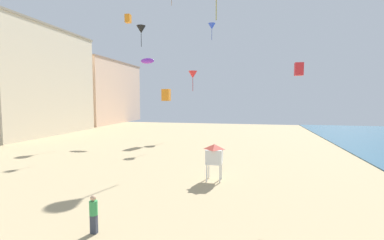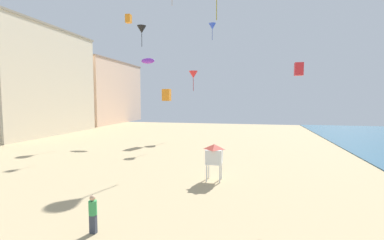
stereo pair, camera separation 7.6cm
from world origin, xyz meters
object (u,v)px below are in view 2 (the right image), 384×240
kite_blue_delta (212,26)px  kite_black_delta_2 (142,30)px  kite_purple_parafoil (148,61)px  kite_red_delta (193,75)px  kite_flyer (93,212)px  kite_red_box_2 (299,69)px  kite_orange_box (167,95)px  kite_orange_box_2 (128,19)px  lifeguard_stand (214,154)px

kite_blue_delta → kite_black_delta_2: (-10.56, -1.62, -0.28)m
kite_purple_parafoil → kite_red_delta: size_ratio=0.66×
kite_flyer → kite_red_box_2: size_ratio=2.08×
kite_black_delta_2 → kite_purple_parafoil: bearing=-49.5°
kite_orange_box → kite_red_delta: bearing=67.4°
kite_orange_box_2 → kite_black_delta_2: size_ratio=0.31×
kite_orange_box → kite_red_box_2: kite_red_box_2 is taller
kite_flyer → kite_red_box_2: (9.21, 8.07, 6.57)m
lifeguard_stand → kite_black_delta_2: bearing=113.9°
kite_orange_box_2 → kite_blue_delta: bearing=50.0°
kite_flyer → kite_red_delta: 31.73m
kite_orange_box → kite_black_delta_2: 12.25m
kite_blue_delta → kite_red_box_2: 26.15m
kite_orange_box → kite_red_delta: (2.40, 5.74, 3.15)m
kite_flyer → kite_purple_parafoil: kite_purple_parafoil is taller
kite_orange_box_2 → kite_purple_parafoil: (-0.20, 6.52, -4.08)m
kite_red_box_2 → kite_red_delta: size_ratio=0.26×
kite_red_box_2 → kite_red_delta: bearing=117.3°
kite_blue_delta → kite_purple_parafoil: 10.91m
kite_orange_box → kite_blue_delta: 13.08m
kite_flyer → lifeguard_stand: (3.93, 8.50, 0.92)m
kite_red_delta → kite_flyer: bearing=-85.6°
kite_flyer → kite_orange_box_2: (-8.17, 20.78, 14.31)m
kite_orange_box → kite_purple_parafoil: size_ratio=0.78×
kite_blue_delta → kite_orange_box_2: bearing=-130.0°
kite_red_delta → kite_black_delta_2: bearing=-171.9°
kite_orange_box → kite_red_box_2: bearing=-50.0°
kite_blue_delta → kite_purple_parafoil: bearing=-157.1°
lifeguard_stand → kite_orange_box_2: (-12.10, 12.28, 13.39)m
kite_blue_delta → kite_purple_parafoil: (-8.78, -3.71, -5.31)m
kite_blue_delta → kite_flyer: bearing=-90.8°
kite_flyer → kite_orange_box: 25.75m
kite_orange_box_2 → kite_red_box_2: size_ratio=1.23×
kite_orange_box → kite_flyer: bearing=-79.1°
kite_orange_box_2 → kite_red_delta: 12.75m
kite_red_box_2 → kite_red_delta: 25.30m
kite_orange_box → kite_orange_box_2: size_ratio=1.62×
kite_flyer → kite_orange_box_2: kite_orange_box_2 is taller
kite_flyer → kite_orange_box_2: size_ratio=1.69×
kite_blue_delta → kite_orange_box_2: 13.40m
kite_blue_delta → kite_red_box_2: (8.80, -22.93, -8.97)m
kite_orange_box_2 → kite_red_box_2: bearing=-36.2°
kite_flyer → kite_orange_box: (-4.77, 24.75, 5.29)m
kite_black_delta_2 → lifeguard_stand: bearing=-56.0°
lifeguard_stand → kite_red_delta: (-6.30, 22.00, 7.51)m
kite_red_box_2 → kite_red_delta: kite_red_delta is taller
kite_purple_parafoil → kite_red_delta: (6.00, 3.20, -1.80)m
kite_orange_box → kite_purple_parafoil: bearing=144.8°
lifeguard_stand → kite_red_delta: size_ratio=0.84×
kite_flyer → kite_red_box_2: 13.90m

